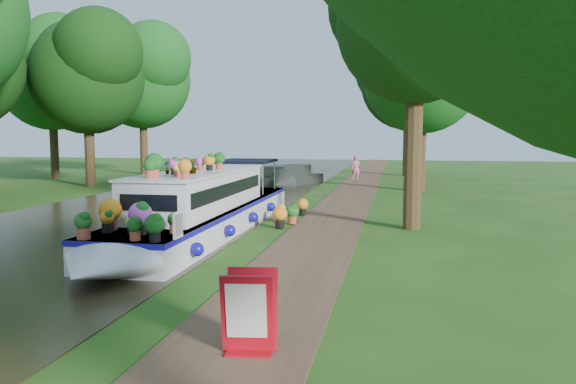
{
  "coord_description": "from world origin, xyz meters",
  "views": [
    {
      "loc": [
        3.31,
        -14.61,
        2.93
      ],
      "look_at": [
        0.3,
        0.9,
        1.3
      ],
      "focal_mm": 35.0,
      "sensor_mm": 36.0,
      "label": 1
    }
  ],
  "objects_px": {
    "second_boat": "(288,177)",
    "pedestrian_pink": "(356,168)",
    "sandwich_board": "(249,316)",
    "plant_boat": "(201,206)"
  },
  "relations": [
    {
      "from": "second_boat",
      "to": "pedestrian_pink",
      "type": "xyz_separation_m",
      "value": [
        3.51,
        4.53,
        0.33
      ]
    },
    {
      "from": "pedestrian_pink",
      "to": "sandwich_board",
      "type": "bearing_deg",
      "value": -104.15
    },
    {
      "from": "second_boat",
      "to": "sandwich_board",
      "type": "relative_size",
      "value": 5.74
    },
    {
      "from": "plant_boat",
      "to": "sandwich_board",
      "type": "xyz_separation_m",
      "value": [
        3.67,
        -8.32,
        -0.33
      ]
    },
    {
      "from": "second_boat",
      "to": "sandwich_board",
      "type": "height_order",
      "value": "second_boat"
    },
    {
      "from": "plant_boat",
      "to": "pedestrian_pink",
      "type": "distance_m",
      "value": 20.73
    },
    {
      "from": "sandwich_board",
      "to": "pedestrian_pink",
      "type": "relative_size",
      "value": 0.72
    },
    {
      "from": "second_boat",
      "to": "pedestrian_pink",
      "type": "relative_size",
      "value": 4.11
    },
    {
      "from": "plant_boat",
      "to": "pedestrian_pink",
      "type": "height_order",
      "value": "plant_boat"
    },
    {
      "from": "second_boat",
      "to": "sandwich_board",
      "type": "xyz_separation_m",
      "value": [
        4.17,
        -24.3,
        0.06
      ]
    }
  ]
}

